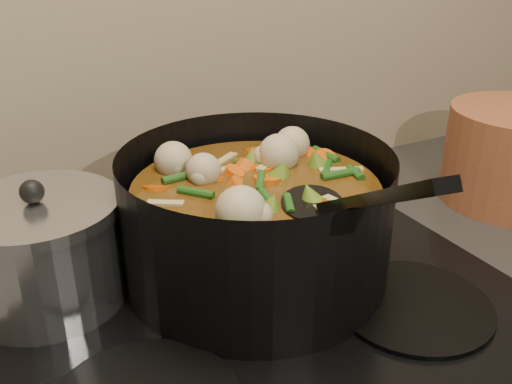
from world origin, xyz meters
name	(u,v)px	position (x,y,z in m)	size (l,w,h in m)	color
stovetop	(237,294)	(0.00, 1.93, 0.92)	(0.62, 0.54, 0.03)	black
stockpot	(256,221)	(0.04, 1.95, 1.00)	(0.41, 0.49, 0.24)	black
saucepan	(43,251)	(-0.20, 2.02, 0.99)	(0.18, 0.18, 0.15)	silver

